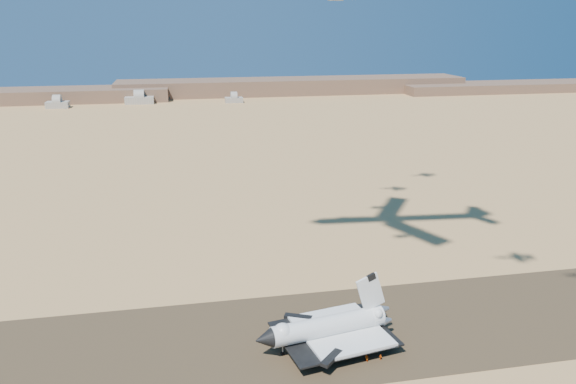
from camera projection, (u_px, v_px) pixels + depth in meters
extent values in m
plane|color=tan|center=(266.00, 340.00, 155.74)|extent=(1200.00, 1200.00, 0.00)
cube|color=#483724|center=(266.00, 340.00, 155.73)|extent=(600.00, 50.00, 0.06)
cube|color=#805E47|center=(294.00, 86.00, 681.98)|extent=(420.00, 60.00, 18.00)
cube|color=#805E47|center=(516.00, 87.00, 706.59)|extent=(300.00, 60.00, 11.00)
cube|color=#9D998B|center=(58.00, 105.00, 569.94)|extent=(22.00, 14.00, 6.50)
cube|color=#9D998B|center=(139.00, 100.00, 598.65)|extent=(30.00, 15.00, 7.50)
cube|color=#9D998B|center=(234.00, 100.00, 608.04)|extent=(19.00, 12.50, 5.50)
cylinder|color=silver|center=(327.00, 326.00, 151.43)|extent=(32.27, 11.19, 5.56)
cone|color=black|center=(264.00, 339.00, 145.09)|extent=(5.35, 6.00, 5.28)
sphere|color=silver|center=(283.00, 333.00, 146.67)|extent=(5.17, 5.17, 5.17)
cube|color=silver|center=(340.00, 331.00, 153.49)|extent=(25.79, 27.38, 0.89)
cube|color=black|center=(334.00, 333.00, 152.92)|extent=(33.60, 28.81, 0.50)
cube|color=silver|center=(371.00, 292.00, 153.69)|extent=(9.19, 2.34, 11.44)
cylinder|color=gray|center=(283.00, 350.00, 148.18)|extent=(0.36, 0.36, 3.18)
cylinder|color=black|center=(283.00, 353.00, 148.48)|extent=(1.16, 0.64, 1.09)
cylinder|color=gray|center=(355.00, 345.00, 150.37)|extent=(0.36, 0.36, 3.18)
cylinder|color=black|center=(355.00, 349.00, 150.68)|extent=(1.16, 0.64, 1.09)
cylinder|color=gray|center=(338.00, 327.00, 159.21)|extent=(0.36, 0.36, 3.18)
cylinder|color=black|center=(338.00, 330.00, 159.52)|extent=(1.16, 0.64, 1.09)
imported|color=#E4560D|center=(366.00, 356.00, 146.55)|extent=(0.53, 0.74, 1.91)
imported|color=#E4560D|center=(367.00, 358.00, 145.63)|extent=(0.81, 0.95, 1.69)
imported|color=#E4560D|center=(381.00, 357.00, 146.19)|extent=(1.01, 1.08, 1.68)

